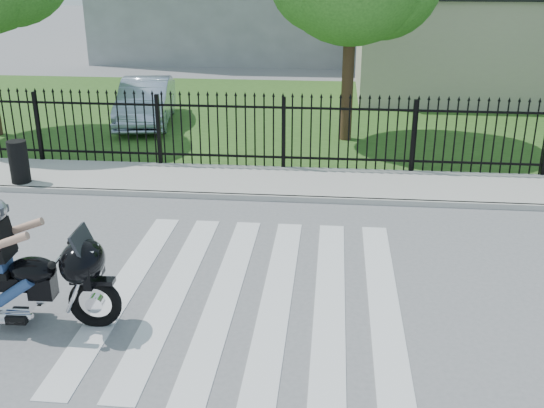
{
  "coord_description": "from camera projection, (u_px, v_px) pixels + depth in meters",
  "views": [
    {
      "loc": [
        1.16,
        -8.47,
        4.79
      ],
      "look_at": [
        0.2,
        1.25,
        1.0
      ],
      "focal_mm": 42.0,
      "sensor_mm": 36.0,
      "label": 1
    }
  ],
  "objects": [
    {
      "name": "motorcycle_rider",
      "position": [
        10.0,
        273.0,
        8.65
      ],
      "size": [
        2.88,
        0.91,
        1.9
      ],
      "rotation": [
        0.0,
        0.0,
        0.04
      ],
      "color": "black",
      "rests_on": "ground"
    },
    {
      "name": "grass_strip",
      "position": [
        298.0,
        114.0,
        20.82
      ],
      "size": [
        40.0,
        12.0,
        0.02
      ],
      "primitive_type": "cube",
      "color": "#2C501B",
      "rests_on": "ground"
    },
    {
      "name": "curb",
      "position": [
        276.0,
        198.0,
        13.38
      ],
      "size": [
        40.0,
        0.12,
        0.12
      ],
      "primitive_type": "cube",
      "color": "#ADAAA3",
      "rests_on": "ground"
    },
    {
      "name": "parked_car",
      "position": [
        146.0,
        102.0,
        19.34
      ],
      "size": [
        2.04,
        4.27,
        1.35
      ],
      "primitive_type": "imported",
      "rotation": [
        0.0,
        0.0,
        0.15
      ],
      "color": "#A9B8D5",
      "rests_on": "grass_strip"
    },
    {
      "name": "litter_bin",
      "position": [
        19.0,
        162.0,
        14.0
      ],
      "size": [
        0.56,
        0.56,
        0.94
      ],
      "primitive_type": "cylinder",
      "rotation": [
        0.0,
        0.0,
        -0.43
      ],
      "color": "black",
      "rests_on": "sidewalk"
    },
    {
      "name": "sidewalk",
      "position": [
        280.0,
        183.0,
        14.31
      ],
      "size": [
        40.0,
        2.0,
        0.12
      ],
      "primitive_type": "cube",
      "color": "#ADAAA3",
      "rests_on": "ground"
    },
    {
      "name": "building_low",
      "position": [
        496.0,
        46.0,
        23.26
      ],
      "size": [
        10.0,
        6.0,
        3.5
      ],
      "primitive_type": "cube",
      "color": "#C0B5A0",
      "rests_on": "ground"
    },
    {
      "name": "iron_fence",
      "position": [
        284.0,
        135.0,
        14.93
      ],
      "size": [
        26.0,
        0.04,
        1.8
      ],
      "color": "black",
      "rests_on": "ground"
    },
    {
      "name": "ground",
      "position": [
        251.0,
        294.0,
        9.7
      ],
      "size": [
        120.0,
        120.0,
        0.0
      ],
      "primitive_type": "plane",
      "color": "slate",
      "rests_on": "ground"
    },
    {
      "name": "crosswalk",
      "position": [
        251.0,
        294.0,
        9.69
      ],
      "size": [
        5.0,
        5.5,
        0.01
      ],
      "primitive_type": null,
      "color": "silver",
      "rests_on": "ground"
    }
  ]
}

